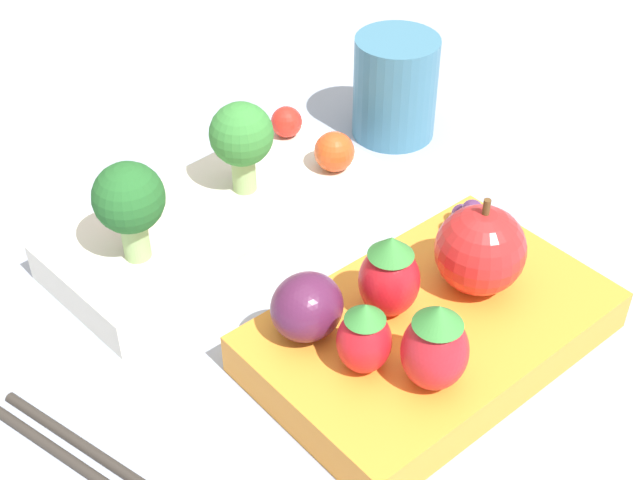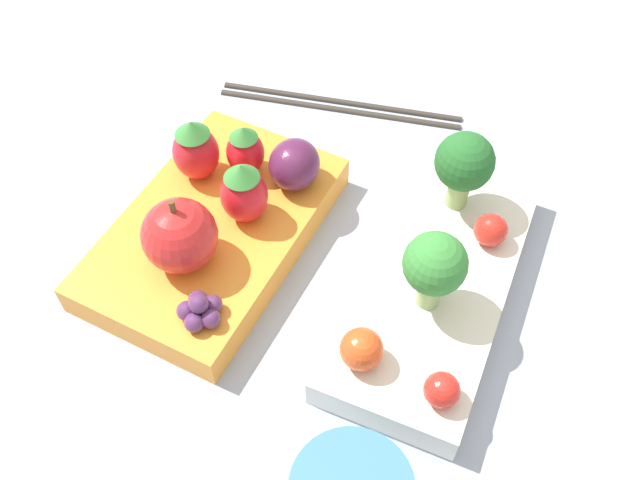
{
  "view_description": "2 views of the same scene",
  "coord_description": "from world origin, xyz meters",
  "px_view_note": "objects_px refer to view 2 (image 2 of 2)",
  "views": [
    {
      "loc": [
        -0.3,
        -0.28,
        0.36
      ],
      "look_at": [
        -0.0,
        -0.01,
        0.04
      ],
      "focal_mm": 50.0,
      "sensor_mm": 36.0,
      "label": 1
    },
    {
      "loc": [
        0.27,
        0.09,
        0.42
      ],
      "look_at": [
        -0.0,
        -0.01,
        0.04
      ],
      "focal_mm": 40.0,
      "sensor_mm": 36.0,
      "label": 2
    }
  ],
  "objects_px": {
    "chopsticks_pair": "(340,104)",
    "broccoli_floret_0": "(435,266)",
    "apple": "(180,236)",
    "bento_box_savoury": "(434,284)",
    "broccoli_floret_1": "(464,164)",
    "cherry_tomato_0": "(362,349)",
    "strawberry_0": "(244,192)",
    "cherry_tomato_1": "(491,230)",
    "strawberry_2": "(195,150)",
    "strawberry_1": "(245,150)",
    "bento_box_fruit": "(211,237)",
    "grape_cluster": "(200,310)",
    "cherry_tomato_2": "(442,390)",
    "plum": "(294,164)"
  },
  "relations": [
    {
      "from": "strawberry_2",
      "to": "cherry_tomato_2",
      "type": "bearing_deg",
      "value": 61.24
    },
    {
      "from": "strawberry_1",
      "to": "plum",
      "type": "relative_size",
      "value": 1.07
    },
    {
      "from": "broccoli_floret_0",
      "to": "cherry_tomato_1",
      "type": "distance_m",
      "value": 0.07
    },
    {
      "from": "apple",
      "to": "broccoli_floret_0",
      "type": "bearing_deg",
      "value": 97.89
    },
    {
      "from": "broccoli_floret_1",
      "to": "cherry_tomato_0",
      "type": "distance_m",
      "value": 0.15
    },
    {
      "from": "plum",
      "to": "grape_cluster",
      "type": "xyz_separation_m",
      "value": [
        0.13,
        -0.01,
        -0.01
      ]
    },
    {
      "from": "bento_box_savoury",
      "to": "strawberry_0",
      "type": "bearing_deg",
      "value": -91.54
    },
    {
      "from": "apple",
      "to": "strawberry_1",
      "type": "relative_size",
      "value": 1.38
    },
    {
      "from": "apple",
      "to": "plum",
      "type": "bearing_deg",
      "value": 153.71
    },
    {
      "from": "cherry_tomato_1",
      "to": "chopsticks_pair",
      "type": "height_order",
      "value": "cherry_tomato_1"
    },
    {
      "from": "cherry_tomato_1",
      "to": "strawberry_0",
      "type": "bearing_deg",
      "value": -77.93
    },
    {
      "from": "strawberry_2",
      "to": "plum",
      "type": "xyz_separation_m",
      "value": [
        -0.02,
        0.07,
        -0.01
      ]
    },
    {
      "from": "bento_box_savoury",
      "to": "cherry_tomato_0",
      "type": "bearing_deg",
      "value": -19.79
    },
    {
      "from": "broccoli_floret_1",
      "to": "chopsticks_pair",
      "type": "bearing_deg",
      "value": -128.4
    },
    {
      "from": "bento_box_fruit",
      "to": "broccoli_floret_1",
      "type": "distance_m",
      "value": 0.19
    },
    {
      "from": "strawberry_2",
      "to": "grape_cluster",
      "type": "height_order",
      "value": "strawberry_2"
    },
    {
      "from": "cherry_tomato_2",
      "to": "plum",
      "type": "bearing_deg",
      "value": -132.98
    },
    {
      "from": "strawberry_1",
      "to": "bento_box_savoury",
      "type": "bearing_deg",
      "value": 74.14
    },
    {
      "from": "cherry_tomato_1",
      "to": "chopsticks_pair",
      "type": "bearing_deg",
      "value": -129.21
    },
    {
      "from": "broccoli_floret_0",
      "to": "cherry_tomato_0",
      "type": "xyz_separation_m",
      "value": [
        0.06,
        -0.03,
        -0.03
      ]
    },
    {
      "from": "bento_box_fruit",
      "to": "grape_cluster",
      "type": "xyz_separation_m",
      "value": [
        0.07,
        0.03,
        0.02
      ]
    },
    {
      "from": "cherry_tomato_0",
      "to": "broccoli_floret_0",
      "type": "bearing_deg",
      "value": 153.53
    },
    {
      "from": "cherry_tomato_0",
      "to": "strawberry_0",
      "type": "distance_m",
      "value": 0.14
    },
    {
      "from": "strawberry_0",
      "to": "strawberry_2",
      "type": "bearing_deg",
      "value": -117.63
    },
    {
      "from": "bento_box_savoury",
      "to": "strawberry_1",
      "type": "distance_m",
      "value": 0.17
    },
    {
      "from": "bento_box_savoury",
      "to": "strawberry_0",
      "type": "distance_m",
      "value": 0.15
    },
    {
      "from": "chopsticks_pair",
      "to": "bento_box_fruit",
      "type": "bearing_deg",
      "value": -12.42
    },
    {
      "from": "broccoli_floret_0",
      "to": "strawberry_0",
      "type": "xyz_separation_m",
      "value": [
        -0.03,
        -0.14,
        -0.01
      ]
    },
    {
      "from": "grape_cluster",
      "to": "strawberry_0",
      "type": "bearing_deg",
      "value": -175.85
    },
    {
      "from": "strawberry_0",
      "to": "strawberry_2",
      "type": "distance_m",
      "value": 0.06
    },
    {
      "from": "broccoli_floret_0",
      "to": "plum",
      "type": "bearing_deg",
      "value": -120.06
    },
    {
      "from": "bento_box_fruit",
      "to": "broccoli_floret_1",
      "type": "bearing_deg",
      "value": 116.8
    },
    {
      "from": "broccoli_floret_0",
      "to": "plum",
      "type": "height_order",
      "value": "broccoli_floret_0"
    },
    {
      "from": "broccoli_floret_0",
      "to": "cherry_tomato_0",
      "type": "relative_size",
      "value": 2.29
    },
    {
      "from": "bento_box_fruit",
      "to": "cherry_tomato_0",
      "type": "bearing_deg",
      "value": 64.05
    },
    {
      "from": "chopsticks_pair",
      "to": "broccoli_floret_0",
      "type": "bearing_deg",
      "value": 33.5
    },
    {
      "from": "strawberry_0",
      "to": "strawberry_1",
      "type": "bearing_deg",
      "value": -157.5
    },
    {
      "from": "cherry_tomato_1",
      "to": "grape_cluster",
      "type": "relative_size",
      "value": 0.78
    },
    {
      "from": "cherry_tomato_1",
      "to": "chopsticks_pair",
      "type": "relative_size",
      "value": 0.11
    },
    {
      "from": "bento_box_savoury",
      "to": "broccoli_floret_1",
      "type": "relative_size",
      "value": 3.56
    },
    {
      "from": "broccoli_floret_0",
      "to": "apple",
      "type": "xyz_separation_m",
      "value": [
        0.02,
        -0.16,
        -0.01
      ]
    },
    {
      "from": "bento_box_savoury",
      "to": "broccoli_floret_1",
      "type": "xyz_separation_m",
      "value": [
        -0.07,
        -0.0,
        0.05
      ]
    },
    {
      "from": "apple",
      "to": "strawberry_1",
      "type": "xyz_separation_m",
      "value": [
        -0.09,
        0.01,
        -0.0
      ]
    },
    {
      "from": "cherry_tomato_2",
      "to": "strawberry_2",
      "type": "xyz_separation_m",
      "value": [
        -0.12,
        -0.21,
        0.01
      ]
    },
    {
      "from": "cherry_tomato_1",
      "to": "apple",
      "type": "bearing_deg",
      "value": -65.95
    },
    {
      "from": "broccoli_floret_0",
      "to": "apple",
      "type": "bearing_deg",
      "value": -82.11
    },
    {
      "from": "broccoli_floret_1",
      "to": "chopsticks_pair",
      "type": "relative_size",
      "value": 0.3
    },
    {
      "from": "bento_box_savoury",
      "to": "cherry_tomato_0",
      "type": "xyz_separation_m",
      "value": [
        0.08,
        -0.03,
        0.03
      ]
    },
    {
      "from": "strawberry_0",
      "to": "grape_cluster",
      "type": "relative_size",
      "value": 1.71
    },
    {
      "from": "bento_box_savoury",
      "to": "cherry_tomato_2",
      "type": "relative_size",
      "value": 10.28
    }
  ]
}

